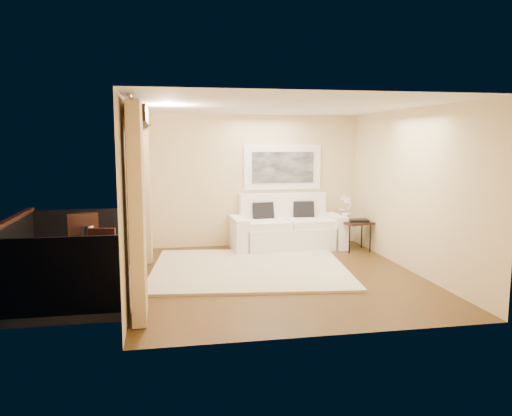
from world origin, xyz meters
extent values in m
plane|color=#543918|center=(0.00, 0.00, 0.00)|extent=(5.00, 5.00, 0.00)
plane|color=white|center=(0.00, 0.00, 2.70)|extent=(5.00, 5.00, 0.00)
plane|color=beige|center=(0.00, 2.50, 1.35)|extent=(4.50, 0.00, 4.50)
plane|color=beige|center=(0.00, -2.50, 1.35)|extent=(4.50, 0.00, 4.50)
plane|color=beige|center=(2.25, 0.00, 1.35)|extent=(0.00, 5.00, 5.00)
plane|color=beige|center=(-2.25, 1.85, 1.35)|extent=(0.00, 2.70, 2.70)
plane|color=beige|center=(-2.25, -1.85, 1.35)|extent=(0.00, 2.70, 2.70)
plane|color=beige|center=(-2.25, 0.00, 2.55)|extent=(0.00, 2.40, 2.40)
cube|color=black|center=(-2.13, 0.00, 2.52)|extent=(0.28, 2.40, 0.22)
cube|color=#605B56|center=(-3.15, 0.00, -0.06)|extent=(1.80, 2.60, 0.12)
cube|color=black|center=(-4.01, 0.00, 0.50)|extent=(0.06, 2.60, 1.00)
cube|color=black|center=(-3.15, 1.27, 0.50)|extent=(1.80, 0.06, 1.00)
cube|color=black|center=(-3.15, -1.27, 0.50)|extent=(1.80, 0.06, 1.00)
cube|color=black|center=(-4.01, 0.00, 1.02)|extent=(0.10, 2.60, 0.06)
cube|color=#D7BC84|center=(-2.11, 1.55, 1.32)|extent=(0.16, 0.75, 2.62)
cube|color=#D7BC84|center=(-2.11, -1.55, 1.32)|extent=(0.16, 0.75, 2.62)
cylinder|color=#4C473F|center=(-2.11, 0.00, 2.63)|extent=(0.04, 4.80, 0.04)
cube|color=white|center=(0.64, 2.47, 1.62)|extent=(1.62, 0.05, 0.92)
cube|color=black|center=(0.64, 2.44, 1.62)|extent=(1.30, 0.02, 0.64)
cube|color=beige|center=(-0.40, 0.50, 0.02)|extent=(3.55, 3.18, 0.04)
cube|color=white|center=(0.64, 2.02, 0.22)|extent=(1.85, 1.02, 0.45)
cube|color=white|center=(0.63, 2.39, 0.64)|extent=(1.83, 0.29, 0.88)
cube|color=white|center=(-0.35, 1.99, 0.33)|extent=(0.29, 0.97, 0.66)
cube|color=white|center=(1.64, 2.05, 0.33)|extent=(0.29, 0.97, 0.66)
cube|color=white|center=(0.21, 1.97, 0.52)|extent=(0.88, 0.88, 0.15)
cube|color=white|center=(1.08, 2.00, 0.52)|extent=(0.88, 0.88, 0.15)
cube|color=black|center=(0.19, 2.22, 0.71)|extent=(0.45, 0.25, 0.44)
cube|color=black|center=(1.04, 2.25, 0.71)|extent=(0.44, 0.24, 0.44)
cube|color=black|center=(1.93, 1.58, 0.57)|extent=(0.63, 0.63, 0.04)
cylinder|color=black|center=(1.72, 1.37, 0.27)|extent=(0.03, 0.03, 0.55)
cylinder|color=black|center=(2.14, 1.37, 0.27)|extent=(0.03, 0.03, 0.55)
cylinder|color=black|center=(1.72, 1.79, 0.27)|extent=(0.03, 0.03, 0.55)
cylinder|color=black|center=(2.14, 1.79, 0.27)|extent=(0.03, 0.03, 0.55)
cube|color=black|center=(1.96, 1.55, 0.61)|extent=(0.42, 0.33, 0.05)
imported|color=white|center=(1.78, 1.75, 0.84)|extent=(0.32, 0.28, 0.52)
cube|color=black|center=(-2.76, 0.07, 0.68)|extent=(0.64, 0.64, 0.05)
cylinder|color=black|center=(-3.00, -0.17, 0.33)|extent=(0.04, 0.04, 0.65)
cylinder|color=black|center=(-2.52, -0.17, 0.33)|extent=(0.04, 0.04, 0.65)
cylinder|color=black|center=(-3.00, 0.32, 0.33)|extent=(0.04, 0.04, 0.65)
cylinder|color=black|center=(-2.52, 0.32, 0.33)|extent=(0.04, 0.04, 0.65)
cube|color=black|center=(-3.09, 0.47, 0.49)|extent=(0.58, 0.58, 0.05)
cube|color=black|center=(-3.03, 0.28, 0.76)|extent=(0.45, 0.20, 0.60)
cylinder|color=black|center=(-2.98, 0.71, 0.23)|extent=(0.03, 0.03, 0.47)
cylinder|color=black|center=(-3.33, 0.59, 0.23)|extent=(0.03, 0.03, 0.47)
cylinder|color=black|center=(-2.86, 0.36, 0.23)|extent=(0.03, 0.03, 0.47)
cylinder|color=black|center=(-3.21, 0.24, 0.23)|extent=(0.03, 0.03, 0.47)
cube|color=black|center=(-2.73, -0.34, 0.42)|extent=(0.45, 0.45, 0.05)
cube|color=black|center=(-2.70, -0.17, 0.65)|extent=(0.39, 0.12, 0.51)
cylinder|color=black|center=(-2.91, -0.47, 0.20)|extent=(0.03, 0.03, 0.40)
cylinder|color=black|center=(-2.60, -0.53, 0.20)|extent=(0.03, 0.03, 0.40)
cylinder|color=black|center=(-2.86, -0.16, 0.20)|extent=(0.03, 0.03, 0.40)
cylinder|color=black|center=(-2.55, -0.21, 0.20)|extent=(0.03, 0.03, 0.40)
cylinder|color=silver|center=(-2.94, 0.13, 0.80)|extent=(0.18, 0.18, 0.20)
cylinder|color=red|center=(-2.68, 0.21, 0.74)|extent=(0.06, 0.06, 0.07)
cylinder|color=silver|center=(-2.82, -0.09, 0.79)|extent=(0.04, 0.04, 0.18)
cylinder|color=silver|center=(-2.63, -0.02, 0.76)|extent=(0.06, 0.06, 0.12)
cylinder|color=silver|center=(-2.61, 0.10, 0.76)|extent=(0.06, 0.06, 0.12)
camera|label=1|loc=(-1.78, -7.62, 2.18)|focal=35.00mm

